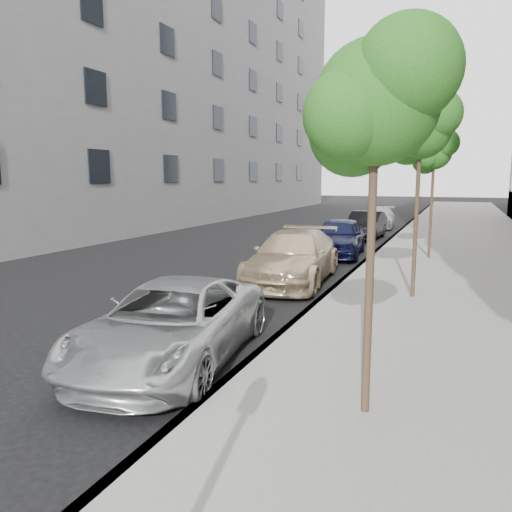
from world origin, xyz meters
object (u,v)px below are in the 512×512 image
Objects in this scene: sedan_blue at (339,237)px; sedan_rear at (379,217)px; minivan at (172,323)px; suv at (293,257)px; tree_mid at (422,129)px; sedan_black at (366,225)px; tree_near at (378,102)px; tree_far at (435,152)px.

sedan_blue is 11.75m from sedan_rear.
suv reaches higher than minivan.
tree_mid is 1.17× the size of sedan_black.
minivan reaches higher than sedan_rear.
sedan_rear is (-0.22, 23.85, -0.02)m from minivan.
minivan is at bearing -93.36° from suv.
tree_near reaches higher than sedan_black.
tree_near is 0.94× the size of tree_mid.
tree_near is 0.98× the size of minivan.
sedan_rear is (-3.55, 18.22, -3.49)m from tree_mid.
tree_far is at bearing 52.80° from suv.
tree_mid is 1.03× the size of minivan.
tree_near reaches higher than suv.
tree_near reaches higher than tree_far.
sedan_rear is (-0.10, 17.07, -0.11)m from suv.
tree_far is (-0.00, 6.50, -0.24)m from tree_mid.
tree_near is at bearing -90.00° from tree_far.
suv is (-3.45, 1.15, -3.38)m from tree_mid.
minivan is 6.78m from suv.
tree_far is 0.97× the size of minivan.
minivan is 23.85m from sedan_rear.
sedan_black reaches higher than minivan.
sedan_blue is (-3.33, 6.48, -3.38)m from tree_mid.
suv reaches higher than sedan_rear.
tree_near is 1.05× the size of sedan_blue.
sedan_rear is at bearing 106.85° from tree_far.
tree_near is 13.00m from tree_far.
tree_far is at bearing 67.10° from minivan.
suv is 17.07m from sedan_rear.
tree_far reaches higher than sedan_black.
suv is at bearing 161.53° from tree_mid.
tree_far is at bearing -58.32° from sedan_black.
minivan is at bearing -88.18° from sedan_black.
tree_far reaches higher than minivan.
sedan_blue is (-3.33, -0.02, -3.13)m from tree_far.
tree_mid is 18.89m from sedan_rear.
tree_mid is 1.11× the size of sedan_blue.
suv is (-3.45, -5.35, -3.13)m from tree_far.
minivan is at bearing 165.30° from tree_near.
tree_mid reaches higher than minivan.
minivan is 0.92× the size of suv.
tree_far is at bearing 90.00° from tree_mid.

